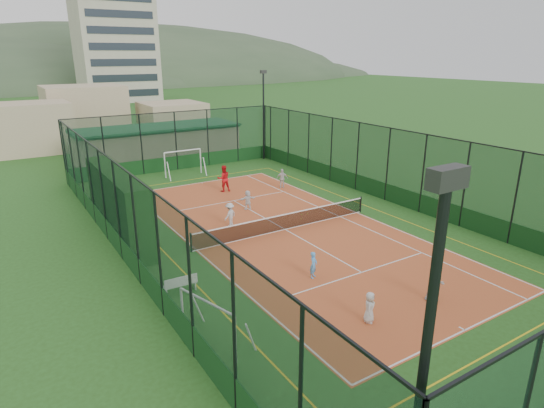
% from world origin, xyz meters
% --- Properties ---
extents(ground, '(300.00, 300.00, 0.00)m').
position_xyz_m(ground, '(0.00, 0.00, 0.00)').
color(ground, '#27501B').
rests_on(ground, ground).
extents(court_slab, '(11.17, 23.97, 0.01)m').
position_xyz_m(court_slab, '(0.00, 0.00, 0.01)').
color(court_slab, '#C4502B').
rests_on(court_slab, ground).
extents(tennis_net, '(11.67, 0.12, 1.06)m').
position_xyz_m(tennis_net, '(0.00, 0.00, 0.53)').
color(tennis_net, black).
rests_on(tennis_net, ground).
extents(perimeter_fence, '(18.12, 34.12, 5.00)m').
position_xyz_m(perimeter_fence, '(0.00, 0.00, 2.50)').
color(perimeter_fence, '#103221').
rests_on(perimeter_fence, ground).
extents(floodlight_ne, '(0.60, 0.26, 8.25)m').
position_xyz_m(floodlight_ne, '(8.60, 16.60, 4.12)').
color(floodlight_ne, black).
rests_on(floodlight_ne, ground).
extents(clubhouse, '(15.20, 7.20, 3.15)m').
position_xyz_m(clubhouse, '(0.00, 22.00, 1.57)').
color(clubhouse, tan).
rests_on(clubhouse, ground).
extents(apartment_tower, '(15.00, 12.00, 30.00)m').
position_xyz_m(apartment_tower, '(12.00, 82.00, 15.00)').
color(apartment_tower, beige).
rests_on(apartment_tower, ground).
extents(distant_hills, '(200.00, 60.00, 24.00)m').
position_xyz_m(distant_hills, '(0.00, 150.00, 0.00)').
color(distant_hills, '#384C33').
rests_on(distant_hills, ground).
extents(hedge_left, '(1.29, 8.63, 3.77)m').
position_xyz_m(hedge_left, '(-8.30, 3.84, 1.89)').
color(hedge_left, black).
rests_on(hedge_left, ground).
extents(white_bench, '(1.46, 0.46, 0.81)m').
position_xyz_m(white_bench, '(-7.80, -3.64, 0.41)').
color(white_bench, white).
rests_on(white_bench, ground).
extents(futsal_goal_near, '(2.90, 1.58, 1.80)m').
position_xyz_m(futsal_goal_near, '(-8.40, -7.79, 0.90)').
color(futsal_goal_near, white).
rests_on(futsal_goal_near, ground).
extents(futsal_goal_far, '(3.23, 0.95, 2.08)m').
position_xyz_m(futsal_goal_far, '(-0.32, 14.75, 1.04)').
color(futsal_goal_far, white).
rests_on(futsal_goal_far, ground).
extents(child_near_left, '(0.71, 0.68, 1.23)m').
position_xyz_m(child_near_left, '(-2.60, -9.58, 0.62)').
color(child_near_left, silver).
rests_on(child_near_left, court_slab).
extents(child_near_mid, '(0.54, 0.50, 1.25)m').
position_xyz_m(child_near_mid, '(-2.20, -5.58, 0.63)').
color(child_near_mid, '#55A7F1').
rests_on(child_near_mid, court_slab).
extents(child_near_right, '(0.91, 0.88, 1.47)m').
position_xyz_m(child_near_right, '(0.76, -9.84, 0.75)').
color(child_near_right, silver).
rests_on(child_near_right, court_slab).
extents(child_far_left, '(1.05, 0.87, 1.41)m').
position_xyz_m(child_far_left, '(-2.41, 2.23, 0.71)').
color(child_far_left, silver).
rests_on(child_far_left, court_slab).
extents(child_far_right, '(0.91, 0.73, 1.45)m').
position_xyz_m(child_far_right, '(4.62, 7.32, 0.74)').
color(child_far_right, silver).
rests_on(child_far_right, court_slab).
extents(child_far_back, '(1.21, 0.48, 1.27)m').
position_xyz_m(child_far_back, '(-0.05, 4.30, 0.65)').
color(child_far_back, white).
rests_on(child_far_back, court_slab).
extents(coach, '(1.06, 0.89, 1.95)m').
position_xyz_m(coach, '(0.46, 8.82, 0.98)').
color(coach, red).
rests_on(coach, court_slab).
extents(tennis_balls, '(4.79, 0.82, 0.07)m').
position_xyz_m(tennis_balls, '(1.16, 1.16, 0.04)').
color(tennis_balls, '#CCE033').
rests_on(tennis_balls, court_slab).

